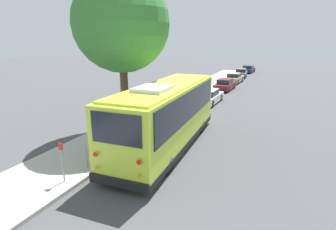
% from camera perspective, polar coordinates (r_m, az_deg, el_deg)
% --- Properties ---
extents(ground_plane, '(160.00, 160.00, 0.00)m').
position_cam_1_polar(ground_plane, '(13.07, -2.14, -8.82)').
color(ground_plane, '#474749').
extents(sidewalk_slab, '(80.00, 3.39, 0.15)m').
position_cam_1_polar(sidewalk_slab, '(14.76, -14.47, -6.06)').
color(sidewalk_slab, '#B2AFA8').
rests_on(sidewalk_slab, ground).
extents(curb_strip, '(80.00, 0.14, 0.15)m').
position_cam_1_polar(curb_strip, '(13.80, -8.60, -7.28)').
color(curb_strip, '#9D9A94').
rests_on(curb_strip, ground).
extents(shuttle_bus, '(9.99, 3.05, 3.51)m').
position_cam_1_polar(shuttle_bus, '(13.52, -0.16, 0.53)').
color(shuttle_bus, '#BCDB38').
rests_on(shuttle_bus, ground).
extents(parked_sedan_white, '(4.74, 1.79, 1.28)m').
position_cam_1_polar(parked_sedan_white, '(23.98, 8.87, 3.91)').
color(parked_sedan_white, silver).
rests_on(parked_sedan_white, ground).
extents(parked_sedan_maroon, '(4.43, 1.89, 1.29)m').
position_cam_1_polar(parked_sedan_maroon, '(31.04, 12.29, 6.42)').
color(parked_sedan_maroon, maroon).
rests_on(parked_sedan_maroon, ground).
extents(parked_sedan_tan, '(4.56, 2.01, 1.33)m').
position_cam_1_polar(parked_sedan_tan, '(36.83, 14.23, 7.75)').
color(parked_sedan_tan, tan).
rests_on(parked_sedan_tan, ground).
extents(parked_sedan_gray, '(4.44, 1.86, 1.33)m').
position_cam_1_polar(parked_sedan_gray, '(43.13, 15.62, 8.76)').
color(parked_sedan_gray, slate).
rests_on(parked_sedan_gray, ground).
extents(parked_sedan_navy, '(4.76, 2.07, 1.26)m').
position_cam_1_polar(parked_sedan_navy, '(49.83, 17.05, 9.47)').
color(parked_sedan_navy, '#19234C').
rests_on(parked_sedan_navy, ground).
extents(street_tree, '(5.41, 5.41, 9.74)m').
position_cam_1_polar(street_tree, '(15.73, -9.86, 20.27)').
color(street_tree, brown).
rests_on(street_tree, sidewalk_slab).
extents(sign_post_near, '(0.06, 0.22, 1.61)m').
position_cam_1_polar(sign_post_near, '(10.96, -22.01, -9.45)').
color(sign_post_near, gray).
rests_on(sign_post_near, sidewalk_slab).
extents(sign_post_far, '(0.06, 0.06, 1.02)m').
position_cam_1_polar(sign_post_far, '(11.96, -17.31, -8.53)').
color(sign_post_far, gray).
rests_on(sign_post_far, sidewalk_slab).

